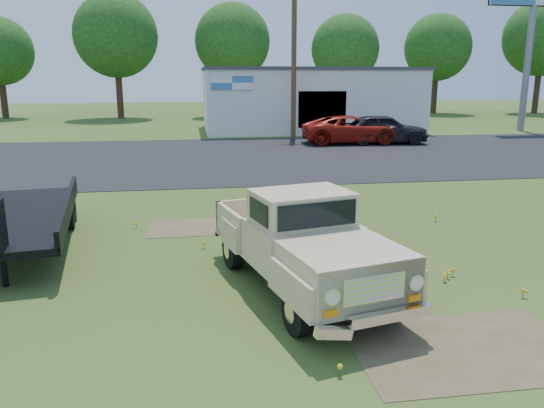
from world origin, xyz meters
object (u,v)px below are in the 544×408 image
(vintage_pickup_truck, at_px, (301,241))
(red_pickup, at_px, (352,130))
(dark_sedan, at_px, (383,129))
(flatbed_trailer, at_px, (20,211))

(vintage_pickup_truck, bearing_deg, red_pickup, 57.18)
(red_pickup, relative_size, dark_sedan, 1.14)
(flatbed_trailer, xyz_separation_m, dark_sedan, (13.87, 16.05, -0.00))
(vintage_pickup_truck, xyz_separation_m, dark_sedan, (8.52, 19.16, -0.06))
(flatbed_trailer, height_order, dark_sedan, flatbed_trailer)
(vintage_pickup_truck, height_order, red_pickup, vintage_pickup_truck)
(red_pickup, height_order, dark_sedan, dark_sedan)
(vintage_pickup_truck, height_order, flatbed_trailer, vintage_pickup_truck)
(flatbed_trailer, relative_size, red_pickup, 1.10)
(dark_sedan, bearing_deg, red_pickup, 83.03)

